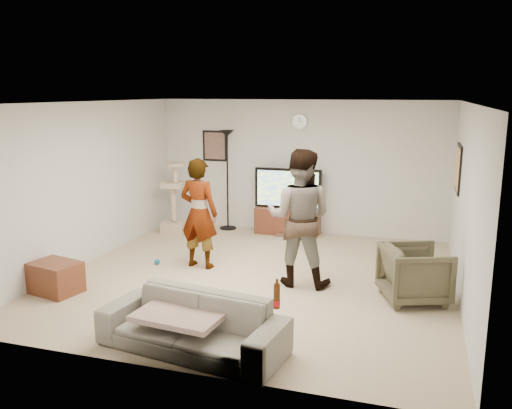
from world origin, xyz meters
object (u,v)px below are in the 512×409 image
(tv, at_px, (288,188))
(side_table, at_px, (56,277))
(beer_bottle, at_px, (277,296))
(cat_tree, at_px, (173,197))
(floor_lamp, at_px, (227,180))
(sofa, at_px, (192,324))
(person_right, at_px, (299,218))
(person_left, at_px, (199,213))
(tv_stand, at_px, (288,221))
(armchair, at_px, (415,274))

(tv, xyz_separation_m, side_table, (-2.24, -3.86, -0.66))
(side_table, bearing_deg, beer_bottle, -15.86)
(cat_tree, height_order, beer_bottle, cat_tree)
(floor_lamp, bearing_deg, sofa, -74.03)
(tv, height_order, person_right, person_right)
(floor_lamp, bearing_deg, side_table, -104.95)
(person_left, distance_m, sofa, 2.76)
(beer_bottle, bearing_deg, tv, 102.59)
(cat_tree, bearing_deg, beer_bottle, -53.33)
(tv_stand, height_order, sofa, sofa)
(side_table, bearing_deg, person_left, 47.91)
(armchair, bearing_deg, sofa, 112.53)
(cat_tree, relative_size, person_left, 0.80)
(person_right, xyz_separation_m, side_table, (-3.03, -1.29, -0.74))
(floor_lamp, distance_m, cat_tree, 1.09)
(floor_lamp, height_order, person_right, floor_lamp)
(person_left, bearing_deg, floor_lamp, -73.51)
(person_right, bearing_deg, tv_stand, -74.04)
(tv_stand, relative_size, sofa, 0.61)
(tv, distance_m, side_table, 4.51)
(floor_lamp, height_order, sofa, floor_lamp)
(tv_stand, xyz_separation_m, tv, (0.00, 0.00, 0.62))
(beer_bottle, relative_size, side_table, 0.40)
(floor_lamp, bearing_deg, tv_stand, -0.64)
(cat_tree, xyz_separation_m, sofa, (2.28, -4.27, -0.39))
(tv_stand, bearing_deg, person_left, -109.80)
(tv_stand, xyz_separation_m, beer_bottle, (1.07, -4.80, 0.45))
(floor_lamp, xyz_separation_m, sofa, (1.38, -4.81, -0.68))
(tv, height_order, sofa, tv)
(cat_tree, bearing_deg, armchair, -26.36)
(tv_stand, xyz_separation_m, side_table, (-2.24, -3.86, -0.04))
(person_left, distance_m, beer_bottle, 3.15)
(person_left, xyz_separation_m, beer_bottle, (1.89, -2.51, -0.14))
(person_right, xyz_separation_m, beer_bottle, (0.28, -2.24, -0.25))
(person_right, height_order, sofa, person_right)
(tv, height_order, armchair, tv)
(floor_lamp, distance_m, sofa, 5.05)
(tv, distance_m, beer_bottle, 4.92)
(tv_stand, distance_m, person_right, 2.77)
(cat_tree, distance_m, armchair, 4.99)
(tv_stand, xyz_separation_m, floor_lamp, (-1.21, 0.01, 0.71))
(person_right, relative_size, side_table, 3.02)
(sofa, xyz_separation_m, armchair, (2.18, 2.07, 0.07))
(beer_bottle, xyz_separation_m, armchair, (1.28, 2.07, -0.34))
(tv, xyz_separation_m, floor_lamp, (-1.21, 0.01, 0.09))
(tv, height_order, beer_bottle, tv)
(tv_stand, relative_size, tv, 0.95)
(cat_tree, xyz_separation_m, person_right, (2.90, -2.04, 0.27))
(tv, height_order, floor_lamp, floor_lamp)
(person_left, relative_size, armchair, 2.12)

